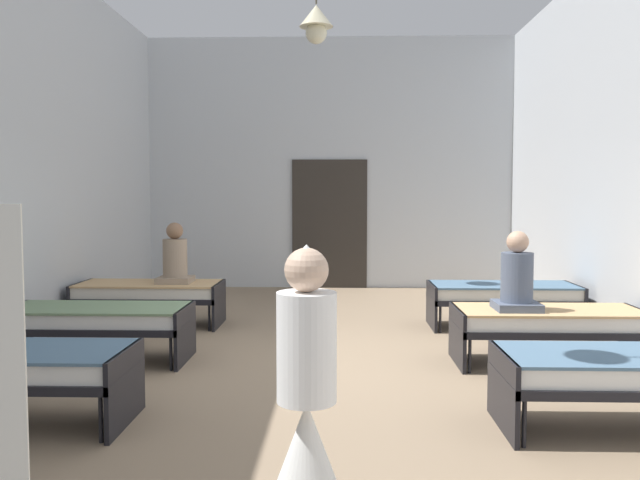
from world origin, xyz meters
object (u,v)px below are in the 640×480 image
Objects in this scene: bed_left_row_0 at (3,367)px; nurse_near_aisle at (307,435)px; bed_right_row_0 at (631,372)px; patient_seated_primary at (517,281)px; patient_seated_secondary at (175,261)px; bed_left_row_1 at (97,319)px; bed_right_row_1 at (549,322)px; bed_right_row_2 at (503,294)px; bed_left_row_2 at (149,293)px.

nurse_near_aisle is at bearing -33.85° from bed_left_row_0.
bed_left_row_0 is 4.67m from bed_right_row_0.
bed_right_row_0 is 1.92m from patient_seated_primary.
bed_left_row_0 is at bearing -7.49° from nurse_near_aisle.
patient_seated_secondary reaches higher than bed_left_row_0.
patient_seated_primary is (1.95, 3.43, 0.34)m from nurse_near_aisle.
bed_left_row_1 is at bearing -100.44° from patient_seated_secondary.
bed_left_row_0 is 5.04m from bed_right_row_1.
patient_seated_primary is (4.32, -0.06, 0.43)m from bed_left_row_1.
nurse_near_aisle is 1.86× the size of patient_seated_secondary.
bed_right_row_0 is 3.80m from bed_right_row_2.
patient_seated_primary reaches higher than bed_right_row_2.
bed_right_row_0 is 2.80m from nurse_near_aisle.
bed_left_row_0 is 2.86m from nurse_near_aisle.
bed_right_row_0 is at bearing -41.32° from patient_seated_secondary.
bed_right_row_2 is at bearing 0.00° from bed_left_row_2.
bed_left_row_1 is (-4.67, 1.90, 0.00)m from bed_right_row_0.
bed_left_row_2 and bed_right_row_2 have the same top height.
bed_left_row_2 is (0.00, 1.90, 0.00)m from bed_left_row_1.
bed_left_row_2 is at bearing 180.00° from bed_right_row_2.
bed_right_row_0 is 1.28× the size of nurse_near_aisle.
bed_right_row_2 is at bearing 90.00° from bed_right_row_1.
bed_left_row_2 is 4.67m from bed_right_row_2.
patient_seated_primary is at bearing -24.42° from bed_left_row_2.
nurse_near_aisle is 5.77m from patient_seated_secondary.
patient_seated_primary is at bearing 100.78° from bed_right_row_0.
bed_left_row_0 is 1.00× the size of bed_right_row_2.
bed_right_row_0 is 5.77m from patient_seated_secondary.
nurse_near_aisle is at bearing -113.07° from bed_right_row_2.
patient_seated_primary reaches higher than bed_right_row_1.
bed_left_row_0 is 3.84m from patient_seated_secondary.
patient_seated_secondary is at bearing 138.68° from bed_right_row_0.
bed_right_row_1 is at bearing -90.00° from bed_right_row_2.
bed_right_row_2 is (4.67, 0.00, 0.00)m from bed_left_row_2.
patient_seated_secondary is (0.35, 1.90, 0.43)m from bed_left_row_1.
patient_seated_primary is 4.43m from patient_seated_secondary.
nurse_near_aisle is (2.37, -1.59, 0.09)m from bed_left_row_0.
nurse_near_aisle is (-2.30, -1.59, 0.09)m from bed_right_row_0.
bed_left_row_0 is 1.00× the size of bed_left_row_1.
bed_left_row_0 is 1.00× the size of bed_left_row_2.
bed_right_row_1 is 5.04m from bed_left_row_2.
bed_right_row_1 is (4.67, 1.90, 0.00)m from bed_left_row_0.
patient_seated_secondary is at bearing -0.12° from bed_left_row_2.
bed_right_row_0 is at bearing -118.91° from nurse_near_aisle.
nurse_near_aisle is at bearing -119.58° from patient_seated_primary.
bed_right_row_2 is 2.38× the size of patient_seated_secondary.
patient_seated_secondary is (-3.97, 1.96, 0.00)m from patient_seated_primary.
bed_left_row_2 is (0.00, 3.80, 0.00)m from bed_left_row_0.
bed_left_row_0 is 1.00× the size of bed_right_row_1.
bed_left_row_0 is at bearing 180.00° from bed_right_row_0.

